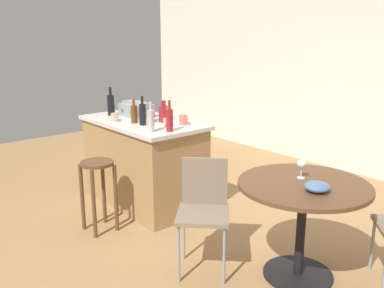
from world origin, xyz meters
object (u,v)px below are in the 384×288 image
object	(u,v)px
bottle_5	(170,119)
cup_0	(183,120)
dining_table	(302,206)
bottle_0	(165,112)
toolbox	(136,109)
bottle_2	(163,114)
bottle_1	(134,114)
wooden_stool	(98,182)
bottle_3	(111,104)
kitchen_island	(144,162)
folding_chair_far	(204,206)
bottle_4	(151,120)
cup_1	(167,122)
bottle_6	(143,114)
cup_4	(115,117)
cup_2	(130,107)
cup_3	(151,116)
serving_bowl	(317,187)

from	to	relation	value
bottle_5	cup_0	world-z (taller)	bottle_5
dining_table	bottle_0	distance (m)	1.93
toolbox	bottle_2	xyz separation A→B (m)	(0.43, 0.04, 0.01)
dining_table	bottle_1	world-z (taller)	bottle_1
wooden_stool	bottle_3	size ratio (longest dim) A/B	2.16
kitchen_island	bottle_2	size ratio (longest dim) A/B	6.30
folding_chair_far	bottle_4	world-z (taller)	bottle_4
folding_chair_far	bottle_1	world-z (taller)	bottle_1
toolbox	cup_1	bearing A→B (deg)	-5.15
bottle_6	bottle_4	bearing A→B (deg)	-20.68
wooden_stool	bottle_0	bearing A→B (deg)	100.07
bottle_3	bottle_5	size ratio (longest dim) A/B	1.07
kitchen_island	bottle_1	size ratio (longest dim) A/B	5.67
kitchen_island	bottle_6	bearing A→B (deg)	-33.46
bottle_2	bottle_4	world-z (taller)	bottle_4
toolbox	bottle_1	size ratio (longest dim) A/B	1.47
bottle_3	bottle_5	world-z (taller)	bottle_3
bottle_1	cup_0	size ratio (longest dim) A/B	2.17
wooden_stool	cup_1	bearing A→B (deg)	80.81
bottle_3	cup_0	size ratio (longest dim) A/B	2.76
cup_4	toolbox	bearing A→B (deg)	102.47
bottle_3	cup_2	distance (m)	0.33
wooden_stool	kitchen_island	bearing A→B (deg)	111.79
dining_table	bottle_3	size ratio (longest dim) A/B	3.09
cup_3	wooden_stool	bearing A→B (deg)	-74.80
kitchen_island	cup_1	distance (m)	0.64
bottle_0	cup_1	world-z (taller)	bottle_0
kitchen_island	bottle_3	distance (m)	0.76
serving_bowl	kitchen_island	bearing A→B (deg)	179.77
kitchen_island	folding_chair_far	distance (m)	1.47
bottle_1	cup_4	size ratio (longest dim) A/B	2.14
bottle_2	serving_bowl	size ratio (longest dim) A/B	1.25
bottle_1	serving_bowl	xyz separation A→B (m)	(2.11, 0.13, -0.23)
kitchen_island	cup_3	size ratio (longest dim) A/B	12.77
wooden_stool	folding_chair_far	xyz separation A→B (m)	(1.13, 0.31, 0.05)
bottle_2	cup_3	distance (m)	0.14
bottle_2	toolbox	bearing A→B (deg)	-174.44
folding_chair_far	bottle_3	world-z (taller)	bottle_3
dining_table	bottle_6	xyz separation A→B (m)	(-1.81, -0.19, 0.46)
cup_0	cup_4	world-z (taller)	cup_0
wooden_stool	serving_bowl	world-z (taller)	serving_bowl
bottle_1	cup_1	distance (m)	0.39
bottle_5	cup_4	bearing A→B (deg)	-169.18
cup_3	serving_bowl	world-z (taller)	cup_3
bottle_1	bottle_4	bearing A→B (deg)	-13.30
toolbox	cup_2	bearing A→B (deg)	158.17
wooden_stool	bottle_2	distance (m)	0.99
folding_chair_far	bottle_0	distance (m)	1.51
cup_1	bottle_6	bearing A→B (deg)	-146.19
cup_3	cup_4	xyz separation A→B (m)	(-0.24, -0.29, -0.01)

